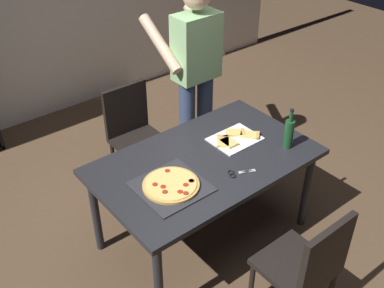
# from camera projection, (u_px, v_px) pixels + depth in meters

# --- Properties ---
(ground_plane) EXTENTS (12.00, 12.00, 0.00)m
(ground_plane) POSITION_uv_depth(u_px,v_px,m) (204.00, 234.00, 3.69)
(ground_plane) COLOR brown
(dining_table) EXTENTS (1.58, 0.96, 0.75)m
(dining_table) POSITION_uv_depth(u_px,v_px,m) (205.00, 167.00, 3.30)
(dining_table) COLOR #232328
(dining_table) RESTS_ON ground_plane
(chair_near_camera) EXTENTS (0.42, 0.42, 0.90)m
(chair_near_camera) POSITION_uv_depth(u_px,v_px,m) (307.00, 265.00, 2.78)
(chair_near_camera) COLOR black
(chair_near_camera) RESTS_ON ground_plane
(chair_far_side) EXTENTS (0.42, 0.42, 0.90)m
(chair_far_side) POSITION_uv_depth(u_px,v_px,m) (134.00, 130.00, 4.02)
(chair_far_side) COLOR black
(chair_far_side) RESTS_ON ground_plane
(person_serving_pizza) EXTENTS (0.55, 0.54, 1.75)m
(person_serving_pizza) POSITION_uv_depth(u_px,v_px,m) (195.00, 72.00, 3.86)
(person_serving_pizza) COLOR #38476B
(person_serving_pizza) RESTS_ON ground_plane
(pepperoni_pizza_on_tray) EXTENTS (0.43, 0.43, 0.04)m
(pepperoni_pizza_on_tray) POSITION_uv_depth(u_px,v_px,m) (171.00, 185.00, 3.00)
(pepperoni_pizza_on_tray) COLOR #2D2D33
(pepperoni_pizza_on_tray) RESTS_ON dining_table
(pizza_slices_on_towel) EXTENTS (0.38, 0.28, 0.03)m
(pizza_slices_on_towel) POSITION_uv_depth(u_px,v_px,m) (235.00, 138.00, 3.46)
(pizza_slices_on_towel) COLOR white
(pizza_slices_on_towel) RESTS_ON dining_table
(wine_bottle) EXTENTS (0.07, 0.07, 0.32)m
(wine_bottle) POSITION_uv_depth(u_px,v_px,m) (289.00, 133.00, 3.32)
(wine_bottle) COLOR #194723
(wine_bottle) RESTS_ON dining_table
(kitchen_scissors) EXTENTS (0.20, 0.13, 0.01)m
(kitchen_scissors) POSITION_uv_depth(u_px,v_px,m) (237.00, 173.00, 3.12)
(kitchen_scissors) COLOR silver
(kitchen_scissors) RESTS_ON dining_table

